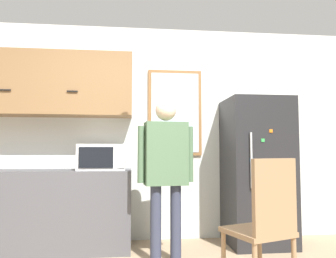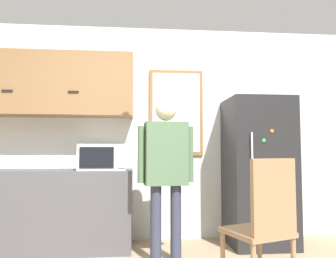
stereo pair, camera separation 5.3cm
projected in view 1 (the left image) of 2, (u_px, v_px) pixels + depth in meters
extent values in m
cube|color=silver|center=(141.00, 132.00, 4.19)|extent=(6.00, 0.06, 2.70)
cube|color=#4C4C51|center=(38.00, 210.00, 3.66)|extent=(2.08, 0.64, 0.89)
cube|color=olive|center=(44.00, 84.00, 3.88)|extent=(2.08, 0.38, 0.75)
cube|color=black|center=(5.00, 90.00, 3.64)|extent=(0.12, 0.01, 0.01)
cube|color=black|center=(72.00, 91.00, 3.72)|extent=(0.12, 0.01, 0.01)
cube|color=white|center=(102.00, 157.00, 3.73)|extent=(0.52, 0.39, 0.29)
cube|color=black|center=(96.00, 157.00, 3.52)|extent=(0.37, 0.01, 0.23)
cube|color=#B2B2B2|center=(121.00, 157.00, 3.55)|extent=(0.07, 0.01, 0.23)
cylinder|color=#33384C|center=(156.00, 224.00, 3.24)|extent=(0.11, 0.11, 0.76)
cylinder|color=#33384C|center=(176.00, 223.00, 3.28)|extent=(0.11, 0.11, 0.76)
cube|color=#4C6B4C|center=(166.00, 153.00, 3.31)|extent=(0.45, 0.26, 0.63)
sphere|color=beige|center=(166.00, 110.00, 3.34)|extent=(0.22, 0.22, 0.22)
cylinder|color=#4C6B4C|center=(141.00, 154.00, 3.25)|extent=(0.07, 0.07, 0.56)
cylinder|color=#4C6B4C|center=(190.00, 154.00, 3.36)|extent=(0.07, 0.07, 0.56)
cube|color=#232326|center=(257.00, 171.00, 3.93)|extent=(0.73, 0.68, 1.73)
cylinder|color=silver|center=(251.00, 160.00, 3.56)|extent=(0.02, 0.02, 0.61)
cube|color=orange|center=(271.00, 131.00, 3.62)|extent=(0.04, 0.01, 0.04)
cube|color=green|center=(263.00, 140.00, 3.60)|extent=(0.04, 0.01, 0.04)
cube|color=#338CDB|center=(252.00, 160.00, 3.57)|extent=(0.04, 0.01, 0.04)
cube|color=#997551|center=(257.00, 232.00, 2.70)|extent=(0.58, 0.58, 0.04)
cylinder|color=#997551|center=(260.00, 250.00, 2.95)|extent=(0.04, 0.04, 0.42)
cylinder|color=#997551|center=(223.00, 257.00, 2.78)|extent=(0.04, 0.04, 0.42)
cube|color=#997551|center=(275.00, 196.00, 2.53)|extent=(0.41, 0.18, 0.59)
cube|color=olive|center=(175.00, 113.00, 4.21)|extent=(0.69, 0.04, 1.10)
cube|color=silver|center=(175.00, 112.00, 4.19)|extent=(0.61, 0.01, 1.02)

